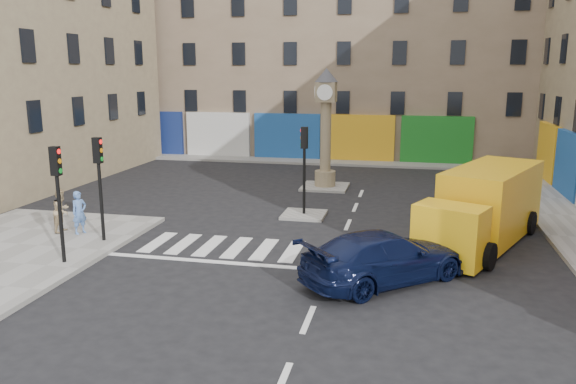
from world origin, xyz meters
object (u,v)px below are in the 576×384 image
(clock_pillar, at_px, (326,121))
(pedestrian_blue, at_px, (79,212))
(traffic_light_left_near, at_px, (58,186))
(navy_sedan, at_px, (384,257))
(traffic_light_left_far, at_px, (99,172))
(pedestrian_tan, at_px, (62,211))
(yellow_van, at_px, (485,207))
(traffic_light_island, at_px, (304,156))

(clock_pillar, height_order, pedestrian_blue, clock_pillar)
(traffic_light_left_near, relative_size, navy_sedan, 0.71)
(traffic_light_left_near, xyz_separation_m, clock_pillar, (6.30, 13.80, 0.93))
(navy_sedan, bearing_deg, traffic_light_left_far, 38.71)
(navy_sedan, distance_m, pedestrian_tan, 12.28)
(yellow_van, bearing_deg, traffic_light_island, -173.07)
(traffic_light_left_near, height_order, traffic_light_left_far, same)
(traffic_light_left_near, bearing_deg, navy_sedan, 4.70)
(clock_pillar, xyz_separation_m, navy_sedan, (3.71, -12.97, -2.79))
(navy_sedan, height_order, pedestrian_tan, pedestrian_tan)
(yellow_van, bearing_deg, pedestrian_blue, -145.38)
(clock_pillar, relative_size, yellow_van, 0.80)
(traffic_light_left_far, bearing_deg, traffic_light_left_near, -90.00)
(traffic_light_left_near, bearing_deg, traffic_light_island, 51.07)
(pedestrian_blue, xyz_separation_m, pedestrian_tan, (-0.77, 0.07, 0.01))
(traffic_light_left_far, relative_size, yellow_van, 0.49)
(traffic_light_left_far, relative_size, navy_sedan, 0.71)
(traffic_light_left_far, xyz_separation_m, traffic_light_island, (6.30, 5.40, -0.03))
(traffic_light_left_near, distance_m, pedestrian_tan, 4.04)
(clock_pillar, relative_size, navy_sedan, 1.16)
(pedestrian_tan, bearing_deg, traffic_light_island, -63.55)
(pedestrian_blue, bearing_deg, navy_sedan, -75.62)
(traffic_light_left_far, distance_m, yellow_van, 13.76)
(traffic_light_island, height_order, pedestrian_blue, traffic_light_island)
(pedestrian_tan, bearing_deg, pedestrian_blue, -98.06)
(pedestrian_tan, bearing_deg, yellow_van, -83.90)
(traffic_light_island, xyz_separation_m, yellow_van, (7.03, -2.25, -1.26))
(navy_sedan, bearing_deg, traffic_light_island, -14.34)
(traffic_light_left_far, xyz_separation_m, pedestrian_tan, (-2.06, 0.65, -1.66))
(traffic_light_left_far, distance_m, traffic_light_island, 8.30)
(pedestrian_tan, bearing_deg, traffic_light_left_far, -110.73)
(traffic_light_island, relative_size, pedestrian_tan, 2.27)
(traffic_light_left_near, bearing_deg, pedestrian_blue, 113.33)
(traffic_light_left_far, height_order, clock_pillar, clock_pillar)
(traffic_light_left_far, height_order, traffic_light_island, traffic_light_left_far)
(traffic_light_left_far, distance_m, clock_pillar, 13.05)
(traffic_light_left_near, xyz_separation_m, pedestrian_blue, (-1.29, 2.99, -1.67))
(navy_sedan, bearing_deg, pedestrian_blue, 36.82)
(navy_sedan, relative_size, yellow_van, 0.69)
(traffic_light_island, relative_size, pedestrian_blue, 2.30)
(traffic_light_left_far, bearing_deg, navy_sedan, -8.95)
(traffic_light_left_far, bearing_deg, clock_pillar, 61.06)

